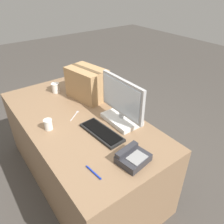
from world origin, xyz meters
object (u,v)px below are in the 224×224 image
object	(u,v)px
keyboard	(102,132)
paper_cup_left	(56,88)
spoon	(76,114)
desk_phone	(133,157)
cardboard_box	(87,83)
monitor	(122,105)
pen_marker	(94,172)
paper_cup_right	(48,124)

from	to	relation	value
keyboard	paper_cup_left	distance (m)	0.90
keyboard	spoon	bearing A→B (deg)	-179.86
desk_phone	cardboard_box	xyz separation A→B (m)	(-0.98, 0.24, 0.13)
paper_cup_left	desk_phone	bearing A→B (deg)	-0.85
spoon	cardboard_box	distance (m)	0.38
monitor	pen_marker	bearing A→B (deg)	-55.57
paper_cup_right	desk_phone	bearing A→B (deg)	24.30
monitor	desk_phone	distance (m)	0.51
paper_cup_left	paper_cup_right	world-z (taller)	paper_cup_left
keyboard	pen_marker	bearing A→B (deg)	-46.38
spoon	pen_marker	size ratio (longest dim) A/B	0.98
monitor	spoon	distance (m)	0.46
monitor	paper_cup_left	distance (m)	0.90
monitor	paper_cup_left	xyz separation A→B (m)	(-0.86, -0.23, -0.11)
desk_phone	paper_cup_left	distance (m)	1.29
desk_phone	paper_cup_right	xyz separation A→B (m)	(-0.70, -0.31, 0.01)
spoon	pen_marker	bearing A→B (deg)	-147.59
spoon	pen_marker	distance (m)	0.74
pen_marker	desk_phone	bearing A→B (deg)	69.99
monitor	pen_marker	xyz separation A→B (m)	(0.36, -0.52, -0.15)
paper_cup_left	spoon	distance (m)	0.53
cardboard_box	monitor	bearing A→B (deg)	0.71
cardboard_box	pen_marker	world-z (taller)	cardboard_box
paper_cup_left	spoon	bearing A→B (deg)	-5.09
paper_cup_left	paper_cup_right	bearing A→B (deg)	-29.53
cardboard_box	keyboard	bearing A→B (deg)	-21.42
desk_phone	keyboard	bearing A→B (deg)	171.18
keyboard	cardboard_box	distance (m)	0.66
paper_cup_left	spoon	xyz separation A→B (m)	(0.52, -0.05, -0.05)
keyboard	pen_marker	world-z (taller)	keyboard
pen_marker	spoon	bearing A→B (deg)	154.62
keyboard	paper_cup_left	size ratio (longest dim) A/B	3.97
cardboard_box	desk_phone	bearing A→B (deg)	-13.70
monitor	spoon	xyz separation A→B (m)	(-0.34, -0.27, -0.16)
pen_marker	monitor	bearing A→B (deg)	118.67
pen_marker	paper_cup_right	bearing A→B (deg)	177.90
desk_phone	paper_cup_left	size ratio (longest dim) A/B	2.17
paper_cup_right	pen_marker	size ratio (longest dim) A/B	0.61
pen_marker	cardboard_box	bearing A→B (deg)	144.82
paper_cup_left	cardboard_box	distance (m)	0.39
desk_phone	spoon	distance (m)	0.76
monitor	cardboard_box	world-z (taller)	monitor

